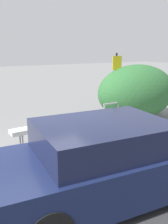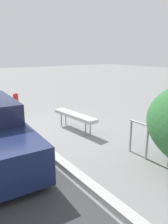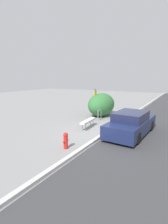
{
  "view_description": "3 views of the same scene",
  "coord_description": "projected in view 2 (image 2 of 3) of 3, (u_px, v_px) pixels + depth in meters",
  "views": [
    {
      "loc": [
        -1.59,
        -4.42,
        2.48
      ],
      "look_at": [
        1.66,
        1.47,
        0.73
      ],
      "focal_mm": 40.0,
      "sensor_mm": 36.0,
      "label": 1
    },
    {
      "loc": [
        5.91,
        -2.06,
        2.36
      ],
      "look_at": [
        0.62,
        1.69,
        0.59
      ],
      "focal_mm": 35.0,
      "sensor_mm": 36.0,
      "label": 2
    },
    {
      "loc": [
        -8.99,
        -3.78,
        3.22
      ],
      "look_at": [
        0.69,
        1.89,
        0.97
      ],
      "focal_mm": 28.0,
      "sensor_mm": 36.0,
      "label": 3
    }
  ],
  "objects": [
    {
      "name": "curb",
      "position": [
        25.0,
        134.0,
        6.41
      ],
      "size": [
        60.0,
        0.2,
        0.13
      ],
      "color": "#B7B7B2",
      "rests_on": "ground_plane"
    },
    {
      "name": "bench",
      "position": [
        75.0,
        116.0,
        6.75
      ],
      "size": [
        1.78,
        0.48,
        0.53
      ],
      "rotation": [
        0.0,
        0.0,
        0.09
      ],
      "color": "gray",
      "rests_on": "ground_plane"
    },
    {
      "name": "bike_rack",
      "position": [
        139.0,
        135.0,
        5.09
      ],
      "size": [
        0.55,
        0.06,
        0.83
      ],
      "rotation": [
        0.0,
        0.0,
        -0.01
      ],
      "color": "#99999E",
      "rests_on": "ground_plane"
    },
    {
      "name": "fire_hydrant",
      "position": [
        16.0,
        102.0,
        9.03
      ],
      "size": [
        0.36,
        0.22,
        0.77
      ],
      "color": "red",
      "rests_on": "ground_plane"
    },
    {
      "name": "ground_plane",
      "position": [
        25.0,
        136.0,
        6.43
      ],
      "size": [
        60.0,
        60.0,
        0.0
      ],
      "primitive_type": "plane",
      "color": "gray"
    }
  ]
}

